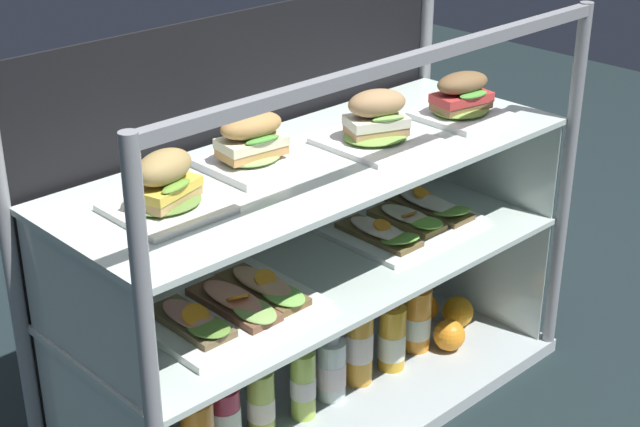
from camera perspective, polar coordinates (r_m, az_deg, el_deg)
name	(u,v)px	position (r m, az deg, el deg)	size (l,w,h in m)	color
ground_plane	(320,412)	(2.31, 0.00, -11.59)	(6.00, 6.00, 0.02)	black
case_base_deck	(320,402)	(2.30, 0.00, -11.04)	(1.21, 0.48, 0.03)	#B3BDBF
case_frame	(276,201)	(2.15, -2.62, 0.72)	(1.21, 0.48, 0.89)	gray
riser_lower_tier	(320,336)	(2.19, 0.00, -7.21)	(1.15, 0.42, 0.33)	silver
shelf_lower_glass	(320,269)	(2.11, 0.00, -3.28)	(1.16, 0.43, 0.01)	silver
riser_upper_tier	(320,216)	(2.05, 0.00, -0.17)	(1.15, 0.42, 0.24)	silver
shelf_upper_glass	(320,161)	(2.00, 0.00, 3.11)	(1.16, 0.43, 0.01)	silver
plated_roll_sandwich_right_of_center	(166,189)	(1.76, -9.05, 1.40)	(0.19, 0.19, 0.12)	white
plated_roll_sandwich_near_left_corner	(252,147)	(1.93, -4.02, 3.93)	(0.18, 0.18, 0.12)	white
plated_roll_sandwich_mid_left	(376,125)	(2.06, 3.34, 5.23)	(0.21, 0.21, 0.12)	white
plated_roll_sandwich_center	(462,101)	(2.23, 8.32, 6.57)	(0.18, 0.18, 0.11)	white
open_sandwich_tray_left_of_center	(230,306)	(1.93, -5.28, -5.41)	(0.34, 0.28, 0.07)	white
open_sandwich_tray_center	(406,221)	(2.28, 5.06, -0.44)	(0.34, 0.28, 0.06)	white
juice_bottle_front_second	(225,417)	(2.09, -5.63, -11.82)	(0.07, 0.07, 0.22)	#9C263A
juice_bottle_front_fourth	(261,400)	(2.13, -3.50, -10.90)	(0.06, 0.06, 0.22)	#AEC94E
juice_bottle_back_right	(303,382)	(2.18, -1.01, -9.86)	(0.06, 0.06, 0.23)	#B4D755
juice_bottle_front_middle	(331,368)	(2.24, 0.66, -9.05)	(0.07, 0.07, 0.20)	silver
juice_bottle_back_left	(359,343)	(2.28, 2.29, -7.61)	(0.07, 0.07, 0.25)	gold
juice_bottle_front_right_end	(392,338)	(2.35, 4.24, -7.28)	(0.07, 0.07, 0.22)	gold
juice_bottle_tucked_behind	(417,317)	(2.42, 5.71, -6.10)	(0.07, 0.07, 0.22)	orange
orange_fruit_beside_bottles	(458,312)	(2.55, 8.10, -5.74)	(0.08, 0.08, 0.08)	orange
orange_fruit_near_left_post	(449,335)	(2.45, 7.60, -7.10)	(0.08, 0.08, 0.08)	orange
orange_fruit_rolled_forward	(425,307)	(2.57, 6.20, -5.49)	(0.07, 0.07, 0.07)	orange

